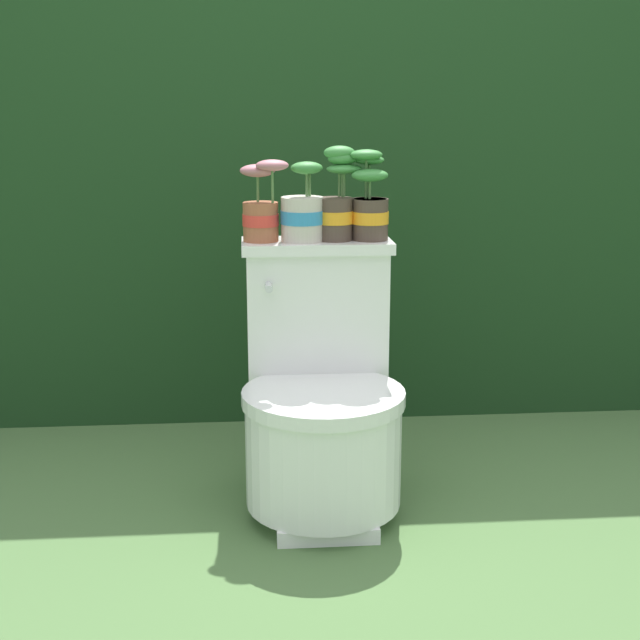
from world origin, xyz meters
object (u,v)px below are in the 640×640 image
at_px(toilet, 321,406).
at_px(potted_plant_left, 261,209).
at_px(potted_plant_midleft, 303,212).
at_px(potted_plant_middle, 336,203).
at_px(potted_plant_midright, 370,205).

distance_m(toilet, potted_plant_left, 0.56).
relative_size(toilet, potted_plant_midleft, 3.34).
height_order(toilet, potted_plant_midleft, potted_plant_midleft).
distance_m(potted_plant_midleft, potted_plant_middle, 0.10).
bearing_deg(potted_plant_middle, potted_plant_left, -177.99).
distance_m(potted_plant_midleft, potted_plant_midright, 0.18).
xyz_separation_m(toilet, potted_plant_midleft, (-0.04, 0.14, 0.50)).
height_order(toilet, potted_plant_middle, potted_plant_middle).
bearing_deg(potted_plant_left, potted_plant_midright, 0.11).
bearing_deg(potted_plant_midright, potted_plant_midleft, -177.03).
xyz_separation_m(toilet, potted_plant_midright, (0.14, 0.15, 0.52)).
relative_size(potted_plant_midleft, potted_plant_midright, 0.87).
bearing_deg(potted_plant_midleft, potted_plant_left, 175.41).
bearing_deg(potted_plant_midright, toilet, -133.71).
relative_size(potted_plant_middle, potted_plant_midright, 1.04).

